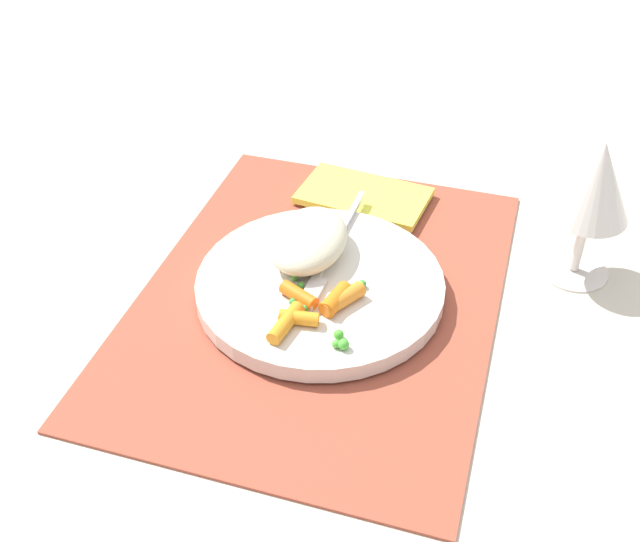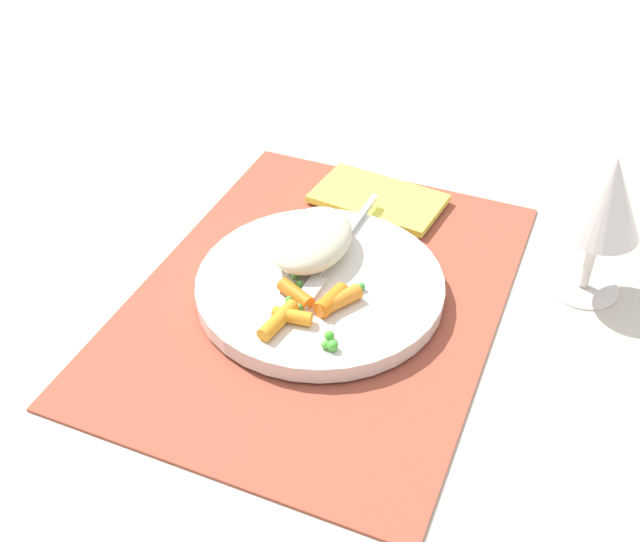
{
  "view_description": "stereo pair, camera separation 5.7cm",
  "coord_description": "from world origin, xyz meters",
  "px_view_note": "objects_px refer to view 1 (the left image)",
  "views": [
    {
      "loc": [
        0.54,
        0.17,
        0.49
      ],
      "look_at": [
        0.0,
        0.0,
        0.03
      ],
      "focal_mm": 43.31,
      "sensor_mm": 36.0,
      "label": 1
    },
    {
      "loc": [
        0.52,
        0.22,
        0.49
      ],
      "look_at": [
        0.0,
        0.0,
        0.03
      ],
      "focal_mm": 43.31,
      "sensor_mm": 36.0,
      "label": 2
    }
  ],
  "objects_px": {
    "plate": "(320,286)",
    "rice_mound": "(308,240)",
    "wine_glass": "(595,185)",
    "napkin": "(360,195)",
    "fork": "(330,258)",
    "carrot_portion": "(316,306)"
  },
  "relations": [
    {
      "from": "plate",
      "to": "wine_glass",
      "type": "bearing_deg",
      "value": 115.8
    },
    {
      "from": "carrot_portion",
      "to": "napkin",
      "type": "xyz_separation_m",
      "value": [
        -0.22,
        -0.01,
        -0.02
      ]
    },
    {
      "from": "rice_mound",
      "to": "wine_glass",
      "type": "bearing_deg",
      "value": 107.37
    },
    {
      "from": "rice_mound",
      "to": "wine_glass",
      "type": "height_order",
      "value": "wine_glass"
    },
    {
      "from": "fork",
      "to": "carrot_portion",
      "type": "bearing_deg",
      "value": 6.67
    },
    {
      "from": "plate",
      "to": "rice_mound",
      "type": "xyz_separation_m",
      "value": [
        -0.03,
        -0.02,
        0.03
      ]
    },
    {
      "from": "rice_mound",
      "to": "fork",
      "type": "bearing_deg",
      "value": 83.12
    },
    {
      "from": "rice_mound",
      "to": "carrot_portion",
      "type": "bearing_deg",
      "value": 22.09
    },
    {
      "from": "plate",
      "to": "fork",
      "type": "xyz_separation_m",
      "value": [
        -0.03,
        0.0,
        0.01
      ]
    },
    {
      "from": "plate",
      "to": "carrot_portion",
      "type": "relative_size",
      "value": 2.58
    },
    {
      "from": "fork",
      "to": "napkin",
      "type": "xyz_separation_m",
      "value": [
        -0.14,
        -0.01,
        -0.02
      ]
    },
    {
      "from": "plate",
      "to": "fork",
      "type": "height_order",
      "value": "fork"
    },
    {
      "from": "fork",
      "to": "rice_mound",
      "type": "bearing_deg",
      "value": -96.88
    },
    {
      "from": "wine_glass",
      "to": "fork",
      "type": "bearing_deg",
      "value": -70.42
    },
    {
      "from": "plate",
      "to": "rice_mound",
      "type": "bearing_deg",
      "value": -146.33
    },
    {
      "from": "carrot_portion",
      "to": "wine_glass",
      "type": "distance_m",
      "value": 0.28
    },
    {
      "from": "wine_glass",
      "to": "napkin",
      "type": "relative_size",
      "value": 1.04
    },
    {
      "from": "carrot_portion",
      "to": "wine_glass",
      "type": "height_order",
      "value": "wine_glass"
    },
    {
      "from": "wine_glass",
      "to": "napkin",
      "type": "xyz_separation_m",
      "value": [
        -0.06,
        -0.24,
        -0.09
      ]
    },
    {
      "from": "rice_mound",
      "to": "napkin",
      "type": "xyz_separation_m",
      "value": [
        -0.14,
        0.02,
        -0.03
      ]
    },
    {
      "from": "plate",
      "to": "rice_mound",
      "type": "height_order",
      "value": "rice_mound"
    },
    {
      "from": "plate",
      "to": "napkin",
      "type": "relative_size",
      "value": 1.69
    }
  ]
}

